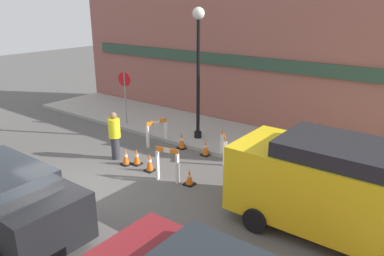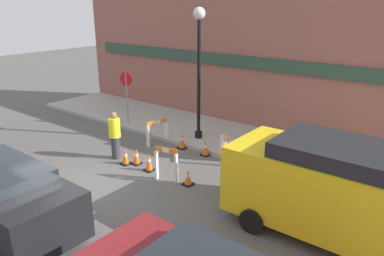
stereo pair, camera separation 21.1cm
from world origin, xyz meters
name	(u,v)px [view 2 (the right image)]	position (x,y,z in m)	size (l,w,h in m)	color
ground_plane	(78,191)	(0.00, 0.00, 0.00)	(60.00, 60.00, 0.00)	#565451
sidewalk_slab	(206,132)	(0.00, 6.25, 0.07)	(18.00, 3.50, 0.14)	#9E9B93
storefront_facade	(232,61)	(0.00, 8.08, 2.75)	(18.00, 0.22, 5.50)	#93564C
streetlamp_post	(199,56)	(0.25, 5.40, 3.27)	(0.44, 0.44, 4.85)	black
stop_sign	(127,89)	(-3.27, 4.98, 1.64)	(0.59, 0.15, 2.23)	gray
barricade_0	(157,131)	(-0.74, 4.14, 0.53)	(0.32, 0.92, 0.97)	white
barricade_1	(166,164)	(1.57, 2.06, 0.57)	(0.73, 0.31, 1.08)	white
barricade_2	(223,147)	(2.09, 4.35, 0.53)	(0.62, 0.68, 0.98)	white
traffic_cone_0	(125,157)	(-0.33, 2.14, 0.27)	(0.30, 0.30, 0.55)	black
traffic_cone_1	(149,162)	(0.64, 2.26, 0.29)	(0.30, 0.30, 0.61)	black
traffic_cone_2	(188,178)	(2.24, 2.27, 0.23)	(0.30, 0.30, 0.48)	black
traffic_cone_3	(136,157)	(-0.05, 2.37, 0.26)	(0.30, 0.30, 0.55)	black
traffic_cone_4	(182,141)	(0.25, 4.40, 0.30)	(0.30, 0.30, 0.63)	black
traffic_cone_5	(206,148)	(1.32, 4.40, 0.28)	(0.30, 0.30, 0.59)	black
person_worker	(115,134)	(-0.97, 2.28, 0.89)	(0.55, 0.55, 1.67)	#33333D
parked_car_1	(0,194)	(0.20, -2.19, 0.93)	(4.58, 1.94, 1.63)	black
work_van	(336,187)	(6.41, 2.31, 1.25)	(4.81, 2.20, 2.28)	yellow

